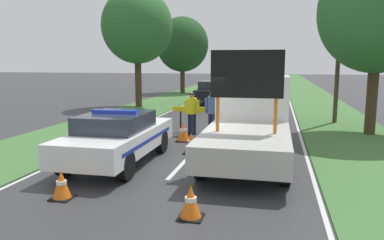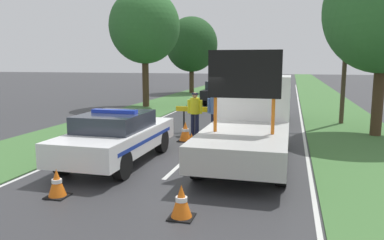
{
  "view_description": "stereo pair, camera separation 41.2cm",
  "coord_description": "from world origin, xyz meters",
  "px_view_note": "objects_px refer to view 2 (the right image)",
  "views": [
    {
      "loc": [
        2.56,
        -10.55,
        2.89
      ],
      "look_at": [
        0.03,
        0.62,
        1.1
      ],
      "focal_mm": 35.0,
      "sensor_mm": 36.0,
      "label": 1
    },
    {
      "loc": [
        2.96,
        -10.45,
        2.89
      ],
      "look_at": [
        0.03,
        0.62,
        1.1
      ],
      "focal_mm": 35.0,
      "sensor_mm": 36.0,
      "label": 2
    }
  ],
  "objects_px": {
    "queued_car_sedan_black": "(220,92)",
    "utility_pole": "(346,35)",
    "work_truck": "(250,119)",
    "traffic_cone_behind_barrier": "(181,202)",
    "pedestrian_civilian": "(216,110)",
    "traffic_cone_centre_front": "(185,131)",
    "road_barrier": "(215,112)",
    "traffic_cone_near_truck": "(57,183)",
    "police_officer": "(195,110)",
    "traffic_cone_near_police": "(271,132)",
    "roadside_tree_mid_left": "(192,45)",
    "police_car": "(117,136)",
    "roadside_tree_near_left": "(145,27)",
    "queued_car_suv_grey": "(268,104)",
    "traffic_cone_lane_edge": "(191,143)"
  },
  "relations": [
    {
      "from": "traffic_cone_near_truck",
      "to": "pedestrian_civilian",
      "type": "bearing_deg",
      "value": 74.75
    },
    {
      "from": "traffic_cone_behind_barrier",
      "to": "queued_car_sedan_black",
      "type": "bearing_deg",
      "value": 98.51
    },
    {
      "from": "road_barrier",
      "to": "traffic_cone_centre_front",
      "type": "relative_size",
      "value": 4.56
    },
    {
      "from": "work_truck",
      "to": "traffic_cone_behind_barrier",
      "type": "relative_size",
      "value": 9.2
    },
    {
      "from": "traffic_cone_near_police",
      "to": "queued_car_sedan_black",
      "type": "height_order",
      "value": "queued_car_sedan_black"
    },
    {
      "from": "police_car",
      "to": "police_officer",
      "type": "distance_m",
      "value": 4.76
    },
    {
      "from": "police_officer",
      "to": "traffic_cone_near_police",
      "type": "bearing_deg",
      "value": 173.78
    },
    {
      "from": "police_officer",
      "to": "traffic_cone_lane_edge",
      "type": "xyz_separation_m",
      "value": [
        0.66,
        -3.03,
        -0.67
      ]
    },
    {
      "from": "police_officer",
      "to": "work_truck",
      "type": "bearing_deg",
      "value": 127.62
    },
    {
      "from": "pedestrian_civilian",
      "to": "queued_car_suv_grey",
      "type": "height_order",
      "value": "pedestrian_civilian"
    },
    {
      "from": "pedestrian_civilian",
      "to": "traffic_cone_near_police",
      "type": "height_order",
      "value": "pedestrian_civilian"
    },
    {
      "from": "police_car",
      "to": "traffic_cone_near_truck",
      "type": "height_order",
      "value": "police_car"
    },
    {
      "from": "traffic_cone_near_truck",
      "to": "roadside_tree_mid_left",
      "type": "height_order",
      "value": "roadside_tree_mid_left"
    },
    {
      "from": "roadside_tree_mid_left",
      "to": "road_barrier",
      "type": "bearing_deg",
      "value": -72.33
    },
    {
      "from": "pedestrian_civilian",
      "to": "police_car",
      "type": "bearing_deg",
      "value": -104.96
    },
    {
      "from": "traffic_cone_behind_barrier",
      "to": "road_barrier",
      "type": "bearing_deg",
      "value": 97.01
    },
    {
      "from": "roadside_tree_near_left",
      "to": "queued_car_sedan_black",
      "type": "bearing_deg",
      "value": 37.28
    },
    {
      "from": "roadside_tree_near_left",
      "to": "traffic_cone_behind_barrier",
      "type": "bearing_deg",
      "value": -66.1
    },
    {
      "from": "traffic_cone_behind_barrier",
      "to": "queued_car_suv_grey",
      "type": "xyz_separation_m",
      "value": [
        0.8,
        12.57,
        0.5
      ]
    },
    {
      "from": "roadside_tree_near_left",
      "to": "utility_pole",
      "type": "distance_m",
      "value": 12.05
    },
    {
      "from": "queued_car_sedan_black",
      "to": "traffic_cone_behind_barrier",
      "type": "bearing_deg",
      "value": 98.51
    },
    {
      "from": "police_officer",
      "to": "traffic_cone_centre_front",
      "type": "relative_size",
      "value": 2.33
    },
    {
      "from": "work_truck",
      "to": "traffic_cone_lane_edge",
      "type": "distance_m",
      "value": 2.02
    },
    {
      "from": "queued_car_sedan_black",
      "to": "utility_pole",
      "type": "distance_m",
      "value": 10.58
    },
    {
      "from": "traffic_cone_near_truck",
      "to": "queued_car_sedan_black",
      "type": "xyz_separation_m",
      "value": [
        0.01,
        18.96,
        0.52
      ]
    },
    {
      "from": "traffic_cone_centre_front",
      "to": "traffic_cone_lane_edge",
      "type": "distance_m",
      "value": 1.87
    },
    {
      "from": "work_truck",
      "to": "pedestrian_civilian",
      "type": "distance_m",
      "value": 3.26
    },
    {
      "from": "police_car",
      "to": "police_officer",
      "type": "relative_size",
      "value": 2.83
    },
    {
      "from": "pedestrian_civilian",
      "to": "queued_car_sedan_black",
      "type": "height_order",
      "value": "pedestrian_civilian"
    },
    {
      "from": "traffic_cone_centre_front",
      "to": "queued_car_sedan_black",
      "type": "xyz_separation_m",
      "value": [
        -1.09,
        12.72,
        0.47
      ]
    },
    {
      "from": "road_barrier",
      "to": "police_officer",
      "type": "xyz_separation_m",
      "value": [
        -0.74,
        -0.43,
        0.11
      ]
    },
    {
      "from": "traffic_cone_near_police",
      "to": "roadside_tree_near_left",
      "type": "bearing_deg",
      "value": 134.81
    },
    {
      "from": "traffic_cone_behind_barrier",
      "to": "police_car",
      "type": "bearing_deg",
      "value": 131.4
    },
    {
      "from": "queued_car_suv_grey",
      "to": "roadside_tree_near_left",
      "type": "height_order",
      "value": "roadside_tree_near_left"
    },
    {
      "from": "roadside_tree_near_left",
      "to": "traffic_cone_lane_edge",
      "type": "bearing_deg",
      "value": -61.77
    },
    {
      "from": "road_barrier",
      "to": "traffic_cone_behind_barrier",
      "type": "distance_m",
      "value": 8.41
    },
    {
      "from": "roadside_tree_near_left",
      "to": "road_barrier",
      "type": "bearing_deg",
      "value": -51.83
    },
    {
      "from": "traffic_cone_centre_front",
      "to": "traffic_cone_behind_barrier",
      "type": "bearing_deg",
      "value": -74.78
    },
    {
      "from": "work_truck",
      "to": "pedestrian_civilian",
      "type": "height_order",
      "value": "work_truck"
    },
    {
      "from": "police_car",
      "to": "work_truck",
      "type": "relative_size",
      "value": 0.81
    },
    {
      "from": "roadside_tree_mid_left",
      "to": "traffic_cone_lane_edge",
      "type": "bearing_deg",
      "value": -75.12
    },
    {
      "from": "queued_car_sedan_black",
      "to": "utility_pole",
      "type": "xyz_separation_m",
      "value": [
        7.12,
        -7.12,
        3.26
      ]
    },
    {
      "from": "pedestrian_civilian",
      "to": "traffic_cone_behind_barrier",
      "type": "relative_size",
      "value": 2.81
    },
    {
      "from": "pedestrian_civilian",
      "to": "queued_car_sedan_black",
      "type": "xyz_separation_m",
      "value": [
        -2.0,
        11.6,
        -0.23
      ]
    },
    {
      "from": "police_officer",
      "to": "utility_pole",
      "type": "distance_m",
      "value": 8.0
    },
    {
      "from": "traffic_cone_near_police",
      "to": "traffic_cone_near_truck",
      "type": "xyz_separation_m",
      "value": [
        -4.12,
        -7.32,
        0.01
      ]
    },
    {
      "from": "police_officer",
      "to": "roadside_tree_near_left",
      "type": "xyz_separation_m",
      "value": [
        -5.36,
        8.2,
        4.06
      ]
    },
    {
      "from": "pedestrian_civilian",
      "to": "traffic_cone_centre_front",
      "type": "relative_size",
      "value": 2.49
    },
    {
      "from": "police_car",
      "to": "roadside_tree_near_left",
      "type": "height_order",
      "value": "roadside_tree_near_left"
    },
    {
      "from": "traffic_cone_near_truck",
      "to": "traffic_cone_behind_barrier",
      "type": "distance_m",
      "value": 2.92
    }
  ]
}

